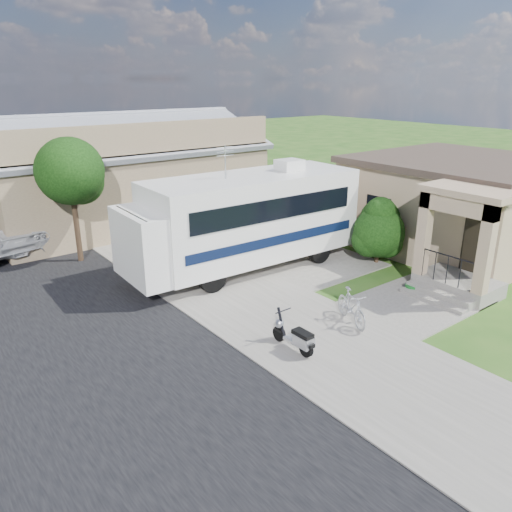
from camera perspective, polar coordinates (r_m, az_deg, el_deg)
ground at (r=14.48m, az=7.70°, el=-7.09°), size 120.00×120.00×0.00m
sidewalk_slab at (r=21.69m, az=-13.29°, el=1.83°), size 4.00×80.00×0.06m
driveway_slab at (r=18.45m, az=1.11°, el=-0.81°), size 7.00×6.00×0.05m
walk_slab at (r=16.05m, az=17.89°, el=-5.05°), size 4.00×3.00×0.05m
house at (r=21.51m, az=22.17°, el=5.58°), size 9.47×7.80×3.54m
warehouse at (r=25.16m, az=-15.44°, el=8.68°), size 12.50×8.40×5.04m
street_tree_a at (r=19.14m, az=-20.22°, el=8.77°), size 2.44×2.40×4.58m
street_tree_b at (r=28.73m, az=-26.71°, el=11.46°), size 2.44×2.40×4.73m
motorhome at (r=17.45m, az=-1.27°, el=4.38°), size 8.61×3.00×4.37m
shrub at (r=18.71m, az=13.84°, el=2.96°), size 2.04×1.95×2.50m
scooter at (r=12.55m, az=4.51°, el=-9.19°), size 0.50×1.42×0.94m
bicycle at (r=14.04m, az=10.86°, el=-5.96°), size 1.00×1.67×0.97m
garden_hose at (r=16.80m, az=17.40°, el=-3.58°), size 0.44×0.44×0.20m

